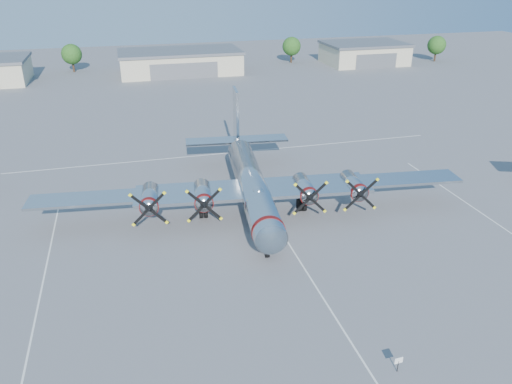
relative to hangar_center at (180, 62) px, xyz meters
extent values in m
plane|color=#5E5E61|center=(0.00, -81.96, -2.71)|extent=(260.00, 260.00, 0.00)
cube|color=silver|center=(-22.00, -86.96, -2.71)|extent=(0.15, 40.00, 0.01)
cube|color=silver|center=(0.00, -86.96, -2.71)|extent=(0.15, 40.00, 0.01)
cube|color=silver|center=(0.00, -56.96, -2.71)|extent=(60.00, 0.15, 0.01)
cube|color=beige|center=(0.00, 0.04, -0.31)|extent=(28.00, 14.00, 4.80)
cube|color=slate|center=(0.00, 0.04, 2.39)|extent=(28.60, 14.60, 0.60)
cube|color=slate|center=(0.00, -7.01, -0.91)|extent=(15.40, 0.20, 3.60)
cube|color=beige|center=(48.00, 0.04, -0.31)|extent=(20.00, 14.00, 4.80)
cube|color=slate|center=(48.00, 0.04, 2.39)|extent=(20.60, 14.60, 0.60)
cube|color=slate|center=(48.00, -7.01, -0.91)|extent=(11.00, 0.20, 3.60)
cylinder|color=#382619|center=(-25.00, 8.04, -1.31)|extent=(0.50, 0.50, 2.80)
sphere|color=#204012|center=(-25.00, 8.04, 1.53)|extent=(4.80, 4.80, 4.80)
cylinder|color=#382619|center=(30.00, 6.04, -1.31)|extent=(0.50, 0.50, 2.80)
sphere|color=#204012|center=(30.00, 6.04, 1.53)|extent=(4.80, 4.80, 4.80)
cylinder|color=#382619|center=(68.00, -1.96, -1.31)|extent=(0.50, 0.50, 2.80)
sphere|color=#204012|center=(68.00, -1.96, 1.53)|extent=(4.80, 4.80, 4.80)
cylinder|color=black|center=(1.77, -100.14, -2.27)|extent=(0.07, 0.07, 0.88)
cube|color=white|center=(1.77, -100.14, -1.78)|extent=(0.61, 0.08, 0.44)
camera|label=1|loc=(-13.59, -121.73, 21.85)|focal=35.00mm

